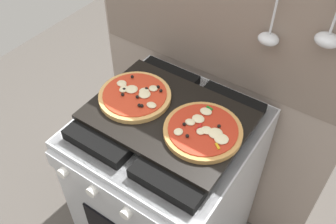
{
  "coord_description": "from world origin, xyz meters",
  "views": [
    {
      "loc": [
        0.5,
        -0.74,
        1.82
      ],
      "look_at": [
        0.0,
        0.0,
        0.93
      ],
      "focal_mm": 39.82,
      "sensor_mm": 36.0,
      "label": 1
    }
  ],
  "objects": [
    {
      "name": "kitchen_backsplash",
      "position": [
        0.0,
        0.33,
        0.79
      ],
      "size": [
        1.1,
        0.09,
        1.55
      ],
      "color": "gray",
      "rests_on": "ground_plane"
    },
    {
      "name": "baking_tray",
      "position": [
        0.0,
        0.0,
        0.91
      ],
      "size": [
        0.54,
        0.38,
        0.02
      ],
      "primitive_type": "cube",
      "color": "black",
      "rests_on": "stove"
    },
    {
      "name": "stove",
      "position": [
        -0.0,
        -0.0,
        0.45
      ],
      "size": [
        0.6,
        0.64,
        0.9
      ],
      "color": "#B7BABF",
      "rests_on": "ground_plane"
    },
    {
      "name": "pizza_right",
      "position": [
        0.14,
        -0.01,
        0.93
      ],
      "size": [
        0.26,
        0.26,
        0.03
      ],
      "color": "#C18947",
      "rests_on": "baking_tray"
    },
    {
      "name": "pizza_left",
      "position": [
        -0.14,
        0.0,
        0.93
      ],
      "size": [
        0.26,
        0.26,
        0.03
      ],
      "color": "tan",
      "rests_on": "baking_tray"
    }
  ]
}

